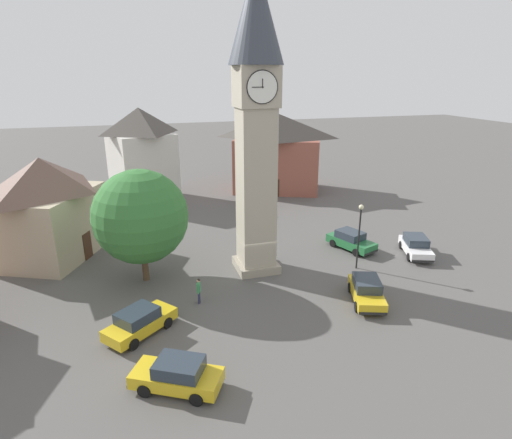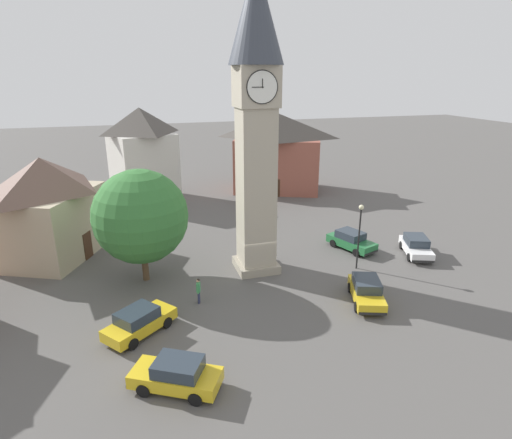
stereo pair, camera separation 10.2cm
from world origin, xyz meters
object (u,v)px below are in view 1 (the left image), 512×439
at_px(car_blue_kerb, 140,322).
at_px(car_silver_kerb, 416,246).
at_px(car_white_side, 367,290).
at_px(lamp_post, 360,226).
at_px(car_red_corner, 351,240).
at_px(building_hall_far, 142,154).
at_px(building_corner_back, 277,152).
at_px(building_shop_left, 46,208).
at_px(clock_tower, 256,101).
at_px(tree, 141,217).
at_px(car_black_far, 177,375).
at_px(pedestrian, 199,289).

height_order(car_blue_kerb, car_silver_kerb, same).
height_order(car_white_side, lamp_post, lamp_post).
height_order(car_red_corner, building_hall_far, building_hall_far).
xyz_separation_m(building_corner_back, building_hall_far, (15.85, -0.13, 0.50)).
relative_size(building_shop_left, lamp_post, 2.00).
distance_m(clock_tower, building_shop_left, 18.10).
distance_m(car_red_corner, lamp_post, 4.47).
height_order(car_silver_kerb, lamp_post, lamp_post).
xyz_separation_m(car_blue_kerb, car_silver_kerb, (-21.52, -4.83, 0.00)).
relative_size(tree, building_hall_far, 0.76).
xyz_separation_m(car_white_side, tree, (13.22, -7.16, 3.93)).
bearing_deg(car_black_far, pedestrian, -106.98).
bearing_deg(pedestrian, car_black_far, 73.02).
height_order(car_blue_kerb, building_corner_back, building_corner_back).
height_order(car_silver_kerb, tree, tree).
distance_m(car_black_far, building_hall_far, 32.45).
relative_size(car_white_side, tree, 0.57).
bearing_deg(clock_tower, lamp_post, 163.57).
bearing_deg(car_black_far, car_blue_kerb, -73.90).
distance_m(car_silver_kerb, pedestrian, 17.99).
distance_m(car_silver_kerb, tree, 21.29).
xyz_separation_m(tree, building_corner_back, (-16.94, -20.36, 0.06)).
relative_size(car_silver_kerb, car_red_corner, 1.00).
distance_m(car_blue_kerb, tree, 7.75).
xyz_separation_m(car_silver_kerb, building_corner_back, (3.90, -22.17, 3.99)).
xyz_separation_m(building_hall_far, lamp_post, (-14.01, 23.14, -1.93)).
bearing_deg(car_red_corner, lamp_post, 67.84).
distance_m(car_blue_kerb, pedestrian, 4.39).
relative_size(car_black_far, building_hall_far, 0.43).
bearing_deg(pedestrian, car_blue_kerb, 32.53).
relative_size(car_blue_kerb, car_red_corner, 0.96).
bearing_deg(car_silver_kerb, building_corner_back, -80.01).
bearing_deg(building_shop_left, car_silver_kerb, 163.51).
xyz_separation_m(clock_tower, building_hall_far, (6.83, -21.02, -6.78)).
relative_size(car_blue_kerb, tree, 0.54).
distance_m(pedestrian, tree, 6.41).
bearing_deg(car_silver_kerb, car_red_corner, -30.43).
distance_m(car_silver_kerb, car_white_side, 9.31).
relative_size(car_blue_kerb, building_shop_left, 0.43).
relative_size(tree, building_shop_left, 0.79).
bearing_deg(building_hall_far, tree, 86.96).
distance_m(clock_tower, car_white_side, 14.11).
relative_size(building_corner_back, building_hall_far, 1.19).
xyz_separation_m(clock_tower, lamp_post, (-7.18, 2.12, -8.71)).
bearing_deg(clock_tower, building_hall_far, -72.00).
xyz_separation_m(car_blue_kerb, pedestrian, (-3.69, -2.36, 0.25)).
bearing_deg(building_corner_back, clock_tower, 66.65).
relative_size(clock_tower, car_black_far, 4.65).
bearing_deg(car_white_side, car_red_corner, -112.42).
bearing_deg(clock_tower, building_shop_left, -25.15).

